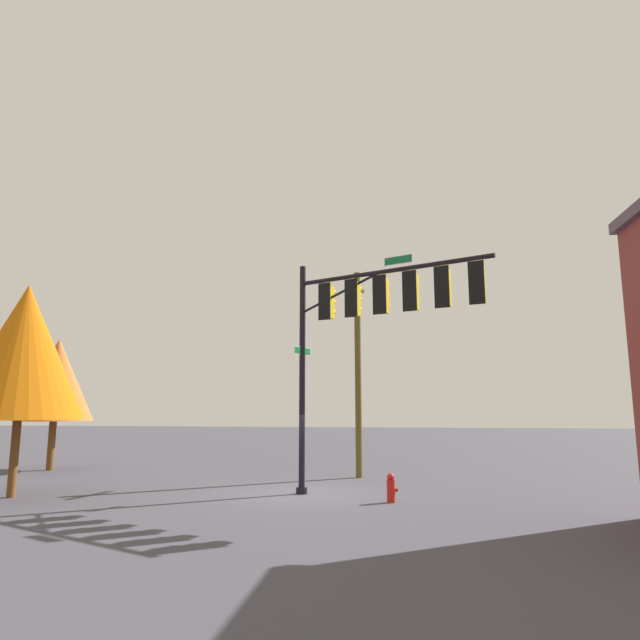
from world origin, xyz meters
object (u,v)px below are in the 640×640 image
at_px(utility_pole, 358,368).
at_px(signal_pole_assembly, 376,311).
at_px(tree_near, 23,351).
at_px(tree_mid, 56,380).
at_px(fire_hydrant, 391,488).

bearing_deg(utility_pole, signal_pole_assembly, -80.16).
xyz_separation_m(tree_near, tree_mid, (-3.43, 6.97, -0.54)).
bearing_deg(tree_mid, fire_hydrant, -22.64).
xyz_separation_m(utility_pole, fire_hydrant, (1.30, -5.57, -3.90)).
xyz_separation_m(signal_pole_assembly, utility_pole, (-0.95, 5.46, -1.39)).
distance_m(utility_pole, fire_hydrant, 6.92).
bearing_deg(signal_pole_assembly, tree_near, -175.94).
xyz_separation_m(signal_pole_assembly, tree_mid, (-14.69, 6.17, -1.71)).
bearing_deg(tree_mid, tree_near, -63.79).
bearing_deg(tree_near, fire_hydrant, 3.42).
bearing_deg(utility_pole, tree_mid, 177.06).
distance_m(fire_hydrant, tree_mid, 16.68).
relative_size(utility_pole, tree_near, 1.24).
relative_size(utility_pole, tree_mid, 1.42).
xyz_separation_m(fire_hydrant, tree_mid, (-15.04, 6.27, 3.58)).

